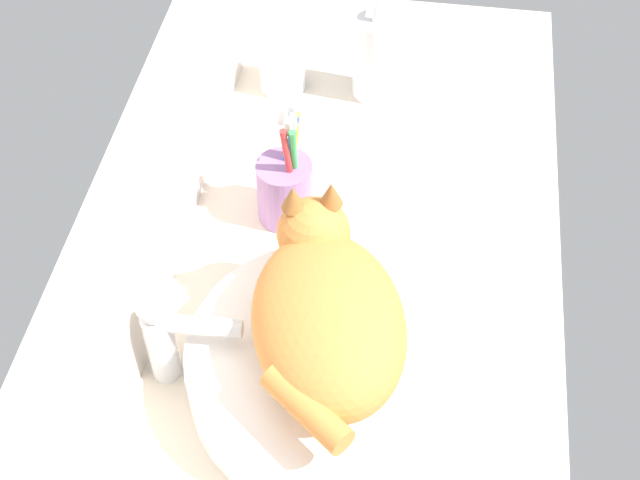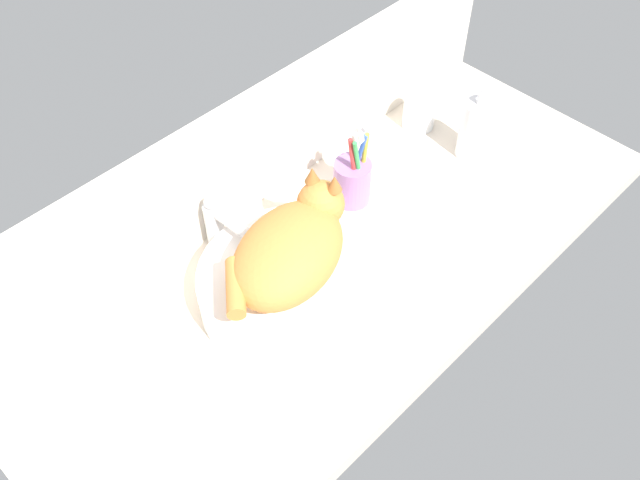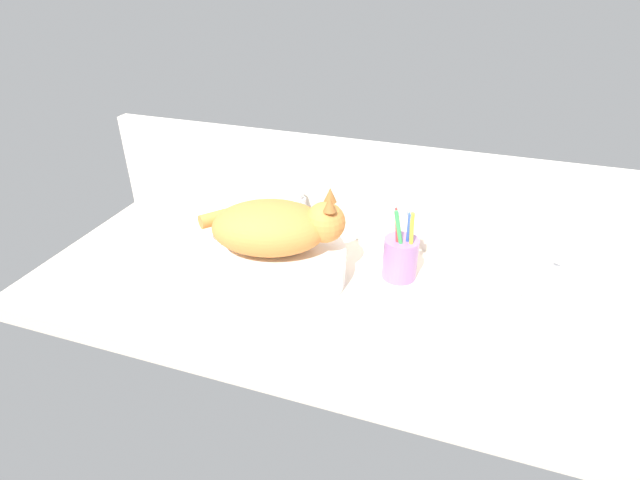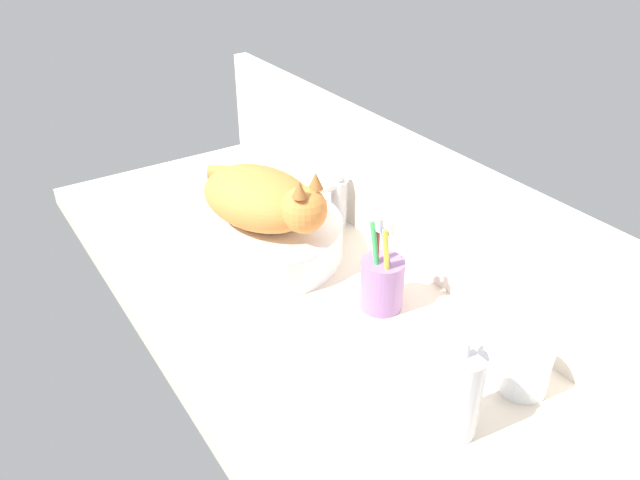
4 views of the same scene
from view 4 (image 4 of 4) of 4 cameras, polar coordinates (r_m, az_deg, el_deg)
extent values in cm
cube|color=beige|center=(119.06, -2.57, -5.34)|extent=(136.36, 54.99, 4.00)
cube|color=silver|center=(124.14, 7.50, 4.09)|extent=(136.36, 3.60, 25.48)
cylinder|color=white|center=(126.53, -5.46, 0.15)|extent=(33.21, 33.21, 7.59)
ellipsoid|color=orange|center=(121.99, -5.68, 3.88)|extent=(28.81, 23.42, 11.00)
sphere|color=orange|center=(113.96, -1.50, 2.79)|extent=(8.80, 8.80, 8.80)
cone|color=#A4632D|center=(112.37, -0.41, 5.46)|extent=(2.80, 2.80, 3.20)
cone|color=#A4632D|center=(109.41, -1.91, 4.68)|extent=(2.80, 2.80, 3.20)
cylinder|color=orange|center=(131.12, -7.80, 6.03)|extent=(9.42, 10.56, 3.20)
cylinder|color=silver|center=(135.22, 1.69, 3.31)|extent=(3.60, 3.60, 11.00)
cylinder|color=silver|center=(130.31, -0.04, 4.61)|extent=(2.65, 10.09, 2.20)
sphere|color=silver|center=(132.20, 1.73, 5.87)|extent=(2.80, 2.80, 2.80)
cylinder|color=silver|center=(89.59, 12.55, -13.57)|extent=(6.31, 6.31, 13.85)
cylinder|color=silver|center=(84.02, 13.20, -9.54)|extent=(1.20, 1.20, 2.80)
cylinder|color=silver|center=(82.54, 13.91, -9.24)|extent=(2.20, 1.00, 1.00)
cylinder|color=#996BA8|center=(111.51, 5.68, -4.01)|extent=(7.76, 7.76, 9.64)
cylinder|color=yellow|center=(107.38, 6.16, -2.94)|extent=(1.53, 2.52, 17.03)
cube|color=white|center=(102.85, 6.42, 0.97)|extent=(1.29, 1.03, 2.51)
cylinder|color=blue|center=(108.50, 6.27, -2.55)|extent=(1.37, 4.49, 16.82)
cube|color=white|center=(104.02, 6.54, 1.34)|extent=(1.27, 1.29, 2.55)
cylinder|color=#D13838|center=(109.14, 5.15, -2.25)|extent=(2.66, 2.18, 17.02)
cube|color=white|center=(104.68, 5.37, 1.62)|extent=(1.45, 0.98, 2.56)
cylinder|color=green|center=(108.36, 5.24, -2.53)|extent=(4.28, 1.19, 16.85)
cube|color=white|center=(103.87, 5.46, 1.36)|extent=(1.66, 0.84, 2.60)
cylinder|color=white|center=(100.49, 18.23, -11.14)|extent=(7.45, 7.45, 7.60)
cylinder|color=silver|center=(101.13, 18.14, -11.55)|extent=(6.56, 6.56, 5.63)
camera|label=1|loc=(1.61, -23.00, 38.06)|focal=50.00mm
camera|label=2|loc=(1.53, -47.66, 37.81)|focal=40.00mm
camera|label=3|loc=(0.67, -67.43, 9.17)|focal=28.00mm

